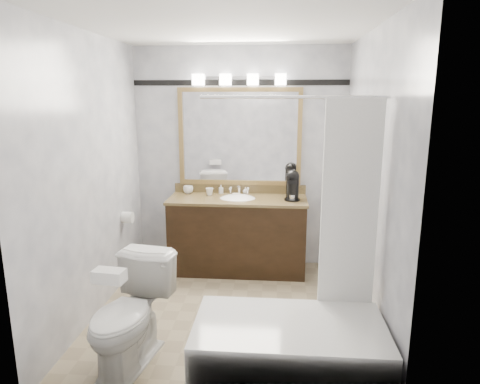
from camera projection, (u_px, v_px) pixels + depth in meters
The scene contains 15 objects.
room at pixel (227, 180), 3.66m from camera, with size 2.42×2.62×2.52m.
vanity at pixel (238, 233), 4.83m from camera, with size 1.53×0.58×0.97m.
mirror at pixel (240, 137), 4.85m from camera, with size 1.40×0.04×1.10m.
vanity_light_bar at pixel (239, 79), 4.66m from camera, with size 1.02×0.14×0.12m.
accent_stripe at pixel (240, 83), 4.73m from camera, with size 2.40×0.01×0.06m, color black.
bathtub at pixel (292, 344), 2.96m from camera, with size 1.30×0.75×1.96m.
tp_roll at pixel (128, 217), 4.52m from camera, with size 0.12×0.12×0.11m, color white.
toilet at pixel (129, 315), 3.11m from camera, with size 0.45×0.78×0.80m, color white.
tissue_box at pixel (109, 276), 2.71m from camera, with size 0.20×0.11×0.08m, color white.
coffee_maker at pixel (292, 184), 4.65m from camera, with size 0.17×0.21×0.33m.
cup_left at pixel (188, 190), 4.96m from camera, with size 0.11×0.11×0.09m, color white.
cup_right at pixel (210, 192), 4.87m from camera, with size 0.09×0.09×0.08m, color white.
soap_bottle_a at pixel (221, 189), 4.96m from camera, with size 0.05×0.05×0.10m, color white.
soap_bottle_b at pixel (245, 191), 4.93m from camera, with size 0.06×0.06×0.08m, color white.
soap_bar at pixel (236, 194), 4.85m from camera, with size 0.08×0.05×0.03m, color beige.
Camera 1 is at (0.42, -3.57, 1.96)m, focal length 32.00 mm.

